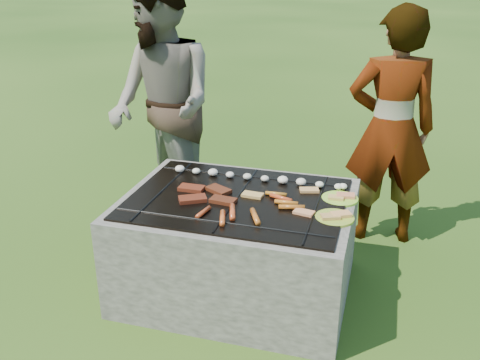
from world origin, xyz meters
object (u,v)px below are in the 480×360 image
(plate_far, at_px, (340,198))
(cook, at_px, (391,129))
(bystander, at_px, (162,107))
(fire_pit, at_px, (238,248))
(plate_near, at_px, (335,217))

(plate_far, bearing_deg, cook, 72.76)
(cook, bearing_deg, bystander, -2.40)
(fire_pit, height_order, plate_far, plate_far)
(plate_far, relative_size, cook, 0.16)
(plate_near, height_order, cook, cook)
(plate_near, bearing_deg, bystander, 148.78)
(cook, height_order, bystander, bystander)
(fire_pit, distance_m, bystander, 1.21)
(plate_far, xyz_separation_m, bystander, (-1.32, 0.55, 0.29))
(fire_pit, distance_m, plate_far, 0.67)
(plate_near, bearing_deg, plate_far, 89.81)
(cook, xyz_separation_m, bystander, (-1.56, -0.22, 0.09))
(fire_pit, relative_size, plate_far, 5.07)
(fire_pit, xyz_separation_m, cook, (0.80, 0.92, 0.53))
(plate_far, distance_m, cook, 0.83)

